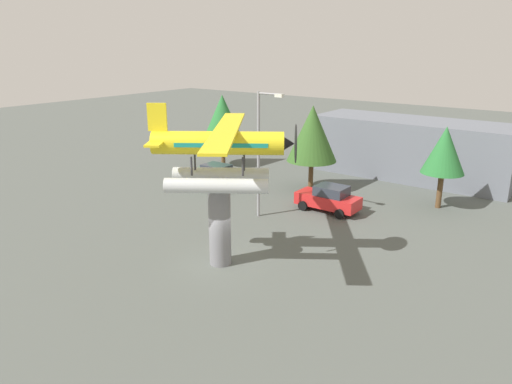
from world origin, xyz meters
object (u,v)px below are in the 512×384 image
at_px(display_pedestal, 220,226).
at_px(floatplane_monument, 221,153).
at_px(tree_west, 222,117).
at_px(tree_east, 312,134).
at_px(car_mid_red, 329,198).
at_px(streetlight_primary, 261,146).
at_px(storefront_building, 412,149).
at_px(tree_center_back, 444,151).
at_px(car_near_green, 215,175).

height_order(display_pedestal, floatplane_monument, floatplane_monument).
xyz_separation_m(tree_west, tree_east, (10.11, -1.67, -0.09)).
relative_size(car_mid_red, tree_east, 0.66).
height_order(display_pedestal, tree_west, tree_west).
distance_m(streetlight_primary, tree_east, 7.14).
height_order(car_mid_red, streetlight_primary, streetlight_primary).
relative_size(car_mid_red, storefront_building, 0.27).
relative_size(streetlight_primary, storefront_building, 0.50).
xyz_separation_m(floatplane_monument, tree_center_back, (6.08, 15.26, -1.77)).
xyz_separation_m(floatplane_monument, tree_east, (-3.02, 13.78, -1.43)).
xyz_separation_m(display_pedestal, car_mid_red, (0.56, 10.26, -1.14)).
xyz_separation_m(car_mid_red, streetlight_primary, (-2.96, -3.53, 3.71)).
bearing_deg(tree_west, storefront_building, 23.55).
bearing_deg(car_mid_red, storefront_building, -96.28).
bearing_deg(car_near_green, tree_center_back, -161.28).
height_order(car_near_green, car_mid_red, same).
distance_m(display_pedestal, car_mid_red, 10.34).
height_order(storefront_building, tree_east, tree_east).
bearing_deg(display_pedestal, tree_east, 101.89).
bearing_deg(tree_center_back, storefront_building, 123.04).
bearing_deg(display_pedestal, tree_west, 130.01).
height_order(floatplane_monument, tree_west, floatplane_monument).
bearing_deg(tree_east, car_mid_red, -45.90).
height_order(streetlight_primary, storefront_building, streetlight_primary).
xyz_separation_m(streetlight_primary, tree_west, (-10.62, 8.78, -0.22)).
height_order(storefront_building, tree_west, tree_west).
xyz_separation_m(car_mid_red, tree_center_back, (5.63, 5.07, 3.06)).
relative_size(display_pedestal, car_mid_red, 0.96).
bearing_deg(tree_west, display_pedestal, -49.99).
distance_m(storefront_building, tree_west, 16.35).
distance_m(streetlight_primary, tree_center_back, 12.17).
bearing_deg(tree_center_back, display_pedestal, -111.96).
xyz_separation_m(streetlight_primary, tree_center_back, (8.59, 8.60, -0.65)).
bearing_deg(display_pedestal, car_near_green, 132.55).
bearing_deg(streetlight_primary, floatplane_monument, -69.38).
bearing_deg(tree_center_back, streetlight_primary, -134.96).
relative_size(floatplane_monument, storefront_building, 0.58).
distance_m(car_mid_red, tree_west, 14.98).
distance_m(floatplane_monument, tree_center_back, 16.52).
xyz_separation_m(streetlight_primary, storefront_building, (4.25, 15.26, -2.22)).
xyz_separation_m(display_pedestal, streetlight_primary, (-2.40, 6.74, 2.57)).
xyz_separation_m(car_near_green, storefront_building, (11.12, 11.90, 1.49)).
height_order(display_pedestal, car_near_green, display_pedestal).
relative_size(floatplane_monument, streetlight_primary, 1.16).
relative_size(display_pedestal, streetlight_primary, 0.51).
height_order(storefront_building, tree_center_back, tree_center_back).
bearing_deg(car_near_green, streetlight_primary, 153.92).
bearing_deg(car_near_green, tree_west, -55.28).
distance_m(display_pedestal, car_near_green, 13.76).
xyz_separation_m(floatplane_monument, streetlight_primary, (-2.51, 6.66, -1.12)).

